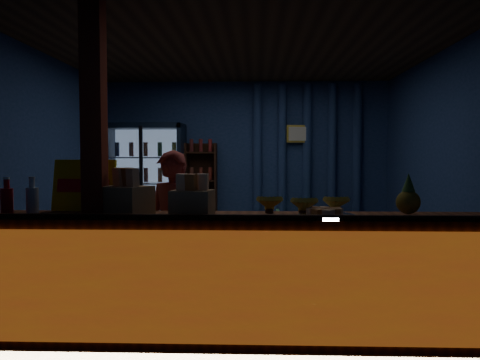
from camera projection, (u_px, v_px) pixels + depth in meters
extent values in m
plane|color=#515154|center=(241.00, 275.00, 5.49)|extent=(4.60, 4.60, 0.00)
plane|color=navy|center=(245.00, 162.00, 7.62)|extent=(4.60, 0.00, 4.60)
plane|color=navy|center=(230.00, 170.00, 3.23)|extent=(4.60, 0.00, 4.60)
plane|color=navy|center=(46.00, 164.00, 5.50)|extent=(0.00, 4.40, 4.40)
plane|color=navy|center=(441.00, 165.00, 5.34)|extent=(0.00, 4.40, 4.40)
plane|color=#472D19|center=(241.00, 51.00, 5.36)|extent=(4.60, 4.60, 0.00)
cube|color=brown|center=(232.00, 277.00, 3.57)|extent=(4.40, 0.55, 0.95)
cube|color=red|center=(230.00, 288.00, 3.28)|extent=(4.35, 0.02, 0.81)
cube|color=#321810|center=(230.00, 217.00, 3.28)|extent=(4.40, 0.04, 0.04)
cube|color=maroon|center=(95.00, 169.00, 3.56)|extent=(0.16, 0.16, 2.60)
cube|color=black|center=(150.00, 183.00, 7.61)|extent=(1.20, 0.06, 1.90)
cube|color=black|center=(110.00, 184.00, 7.36)|extent=(0.06, 0.60, 1.90)
cube|color=black|center=(182.00, 184.00, 7.32)|extent=(0.06, 0.60, 1.90)
cube|color=black|center=(145.00, 126.00, 7.29)|extent=(1.20, 0.60, 0.08)
cube|color=black|center=(147.00, 242.00, 7.39)|extent=(1.20, 0.60, 0.08)
cube|color=#99B2D8|center=(149.00, 184.00, 7.56)|extent=(1.08, 0.02, 1.74)
cube|color=white|center=(142.00, 186.00, 7.06)|extent=(1.12, 0.02, 1.78)
cube|color=black|center=(141.00, 186.00, 7.04)|extent=(0.05, 0.05, 1.80)
cube|color=silver|center=(147.00, 234.00, 7.38)|extent=(1.08, 0.48, 0.02)
cylinder|color=#9F3D16|center=(118.00, 225.00, 7.39)|extent=(0.07, 0.07, 0.22)
cylinder|color=#165B1A|center=(132.00, 225.00, 7.38)|extent=(0.07, 0.07, 0.22)
cylinder|color=#A8A719|center=(146.00, 225.00, 7.38)|extent=(0.07, 0.07, 0.22)
cylinder|color=navy|center=(161.00, 226.00, 7.37)|extent=(0.07, 0.07, 0.22)
cylinder|color=maroon|center=(175.00, 226.00, 7.36)|extent=(0.07, 0.07, 0.22)
cube|color=silver|center=(146.00, 208.00, 7.36)|extent=(1.08, 0.48, 0.02)
cylinder|color=#165B1A|center=(118.00, 200.00, 7.37)|extent=(0.07, 0.07, 0.22)
cylinder|color=#A8A719|center=(132.00, 200.00, 7.36)|extent=(0.07, 0.07, 0.22)
cylinder|color=navy|center=(146.00, 200.00, 7.36)|extent=(0.07, 0.07, 0.22)
cylinder|color=maroon|center=(160.00, 200.00, 7.35)|extent=(0.07, 0.07, 0.22)
cylinder|color=#9F3D16|center=(175.00, 200.00, 7.34)|extent=(0.07, 0.07, 0.22)
cube|color=silver|center=(146.00, 183.00, 7.34)|extent=(1.08, 0.48, 0.02)
cylinder|color=#A8A719|center=(118.00, 175.00, 7.35)|extent=(0.07, 0.07, 0.22)
cylinder|color=navy|center=(132.00, 175.00, 7.34)|extent=(0.07, 0.07, 0.22)
cylinder|color=maroon|center=(146.00, 175.00, 7.33)|extent=(0.07, 0.07, 0.22)
cylinder|color=#9F3D16|center=(160.00, 175.00, 7.33)|extent=(0.07, 0.07, 0.22)
cylinder|color=#165B1A|center=(174.00, 175.00, 7.32)|extent=(0.07, 0.07, 0.22)
cube|color=silver|center=(146.00, 158.00, 7.32)|extent=(1.08, 0.48, 0.02)
cylinder|color=navy|center=(117.00, 149.00, 7.33)|extent=(0.07, 0.07, 0.22)
cylinder|color=maroon|center=(131.00, 149.00, 7.32)|extent=(0.07, 0.07, 0.22)
cylinder|color=#9F3D16|center=(146.00, 149.00, 7.31)|extent=(0.07, 0.07, 0.22)
cylinder|color=#165B1A|center=(160.00, 149.00, 7.31)|extent=(0.07, 0.07, 0.22)
cylinder|color=#A8A719|center=(174.00, 149.00, 7.30)|extent=(0.07, 0.07, 0.22)
cube|color=#321810|center=(202.00, 193.00, 7.62)|extent=(0.50, 0.02, 1.60)
cube|color=#321810|center=(187.00, 193.00, 7.50)|extent=(0.03, 0.28, 1.60)
cube|color=#321810|center=(216.00, 193.00, 7.48)|extent=(0.03, 0.28, 1.60)
cube|color=#321810|center=(201.00, 236.00, 7.53)|extent=(0.46, 0.26, 0.02)
cube|color=#321810|center=(201.00, 209.00, 7.50)|extent=(0.46, 0.26, 0.02)
cube|color=#321810|center=(201.00, 181.00, 7.48)|extent=(0.46, 0.26, 0.02)
cube|color=#321810|center=(201.00, 153.00, 7.46)|extent=(0.46, 0.26, 0.02)
cylinder|color=navy|center=(257.00, 162.00, 7.55)|extent=(0.14, 0.14, 2.50)
cylinder|color=navy|center=(282.00, 162.00, 7.54)|extent=(0.14, 0.14, 2.50)
cylinder|color=navy|center=(307.00, 162.00, 7.53)|extent=(0.14, 0.14, 2.50)
cylinder|color=navy|center=(332.00, 162.00, 7.51)|extent=(0.14, 0.14, 2.50)
cylinder|color=navy|center=(357.00, 162.00, 7.50)|extent=(0.14, 0.14, 2.50)
cube|color=gold|center=(298.00, 134.00, 7.47)|extent=(0.36, 0.03, 0.28)
cube|color=silver|center=(298.00, 134.00, 7.45)|extent=(0.30, 0.01, 0.22)
imported|color=maroon|center=(173.00, 232.00, 4.15)|extent=(0.62, 0.51, 1.45)
imported|color=#61C27C|center=(299.00, 231.00, 6.84)|extent=(0.66, 0.68, 0.61)
cube|color=#321810|center=(338.00, 232.00, 6.93)|extent=(0.69, 0.58, 0.53)
cylinder|color=#321810|center=(338.00, 211.00, 6.92)|extent=(0.11, 0.11, 0.11)
cube|color=yellow|center=(84.00, 185.00, 3.80)|extent=(0.53, 0.16, 0.42)
cube|color=red|center=(83.00, 186.00, 3.78)|extent=(0.44, 0.08, 0.11)
cylinder|color=red|center=(7.00, 203.00, 3.45)|extent=(0.09, 0.09, 0.21)
cylinder|color=red|center=(7.00, 183.00, 3.45)|extent=(0.04, 0.04, 0.08)
cylinder|color=white|center=(6.00, 178.00, 3.44)|extent=(0.05, 0.05, 0.02)
cylinder|color=silver|center=(32.00, 202.00, 3.53)|extent=(0.09, 0.09, 0.21)
cylinder|color=silver|center=(32.00, 182.00, 3.52)|extent=(0.04, 0.04, 0.08)
cylinder|color=white|center=(32.00, 178.00, 3.52)|extent=(0.05, 0.05, 0.02)
cube|color=#A3834E|center=(192.00, 203.00, 3.50)|extent=(0.33, 0.28, 0.19)
cube|color=orange|center=(183.00, 182.00, 3.50)|extent=(0.09, 0.06, 0.12)
cube|color=#CA5825|center=(192.00, 182.00, 3.49)|extent=(0.09, 0.06, 0.12)
cube|color=orange|center=(202.00, 182.00, 3.48)|extent=(0.09, 0.06, 0.12)
cube|color=#A3834E|center=(127.00, 200.00, 3.59)|extent=(0.42, 0.39, 0.22)
cube|color=orange|center=(118.00, 177.00, 3.61)|extent=(0.11, 0.09, 0.14)
cube|color=#CA5825|center=(126.00, 177.00, 3.58)|extent=(0.11, 0.09, 0.14)
cube|color=orange|center=(135.00, 177.00, 3.54)|extent=(0.11, 0.09, 0.14)
cylinder|color=silver|center=(326.00, 216.00, 3.42)|extent=(0.42, 0.42, 0.02)
cube|color=orange|center=(338.00, 211.00, 3.42)|extent=(0.09, 0.06, 0.05)
cube|color=#CA5825|center=(333.00, 210.00, 3.47)|extent=(0.11, 0.11, 0.05)
cube|color=orange|center=(325.00, 210.00, 3.50)|extent=(0.06, 0.09, 0.05)
cube|color=#CA5825|center=(317.00, 210.00, 3.48)|extent=(0.11, 0.11, 0.05)
cube|color=orange|center=(315.00, 211.00, 3.42)|extent=(0.09, 0.06, 0.05)
cube|color=#CA5825|center=(320.00, 212.00, 3.36)|extent=(0.11, 0.11, 0.05)
cube|color=orange|center=(328.00, 213.00, 3.34)|extent=(0.06, 0.09, 0.05)
cube|color=#CA5825|center=(336.00, 212.00, 3.36)|extent=(0.11, 0.11, 0.05)
sphere|color=olive|center=(408.00, 202.00, 3.54)|extent=(0.18, 0.18, 0.18)
cone|color=#346021|center=(409.00, 182.00, 3.53)|extent=(0.10, 0.10, 0.14)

